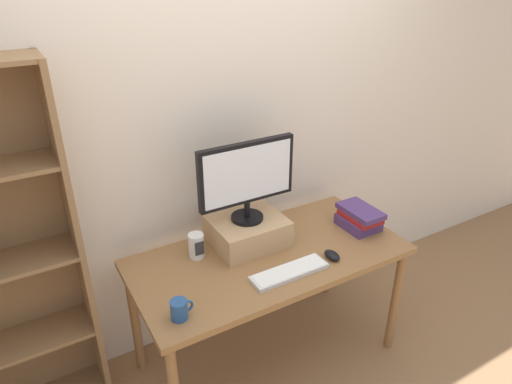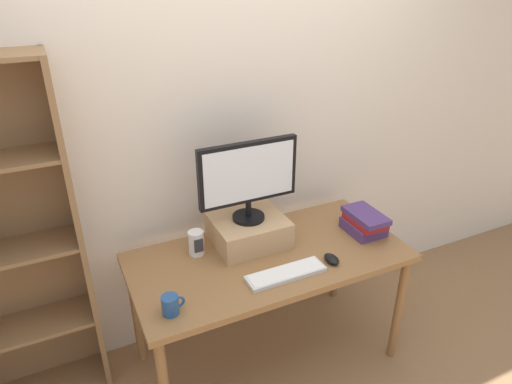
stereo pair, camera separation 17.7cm
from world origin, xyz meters
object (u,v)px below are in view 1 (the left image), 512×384
Objects in this scene: computer_monitor at (247,177)px; computer_mouse at (332,255)px; coffee_mug at (180,310)px; desk at (269,265)px; riser_box at (247,231)px; keyboard at (289,272)px; book_stack at (359,218)px; desk_speaker at (196,246)px.

computer_mouse is (0.31, -0.36, -0.39)m from computer_monitor.
coffee_mug is (-0.55, -0.38, -0.36)m from computer_monitor.
riser_box is (-0.05, 0.16, 0.15)m from desk.
computer_mouse is 0.87m from coffee_mug.
computer_mouse reaches higher than desk.
keyboard is 3.96× the size of computer_mouse.
riser_box is 3.66× the size of coffee_mug.
riser_box reaches higher than computer_mouse.
book_stack reaches higher than keyboard.
desk_speaker is (-0.95, 0.20, 0.01)m from book_stack.
keyboard is (0.04, -0.36, -0.39)m from computer_monitor.
coffee_mug reaches higher than desk.
riser_box is 0.68m from book_stack.
computer_monitor is 1.33× the size of keyboard.
computer_monitor is 2.04× the size of book_stack.
computer_monitor is 5.10× the size of coffee_mug.
desk is 0.62m from book_stack.
computer_monitor is at bearing 106.45° from desk.
coffee_mug is at bearing -145.48° from computer_monitor.
desk is 3.77× the size of riser_box.
coffee_mug is (-0.55, -0.38, -0.03)m from riser_box.
computer_mouse is 0.39× the size of book_stack.
riser_box is at bearing 163.74° from book_stack.
desk_speaker is (-0.34, 0.37, 0.06)m from keyboard.
computer_monitor is 4.01× the size of desk_speaker.
desk is 2.70× the size of computer_monitor.
desk is at bearing 87.93° from keyboard.
desk_speaker is (-0.35, 0.17, 0.14)m from desk.
desk_speaker reaches higher than coffee_mug.
computer_monitor is 0.76m from book_stack.
book_stack is (0.65, -0.19, -0.34)m from computer_monitor.
computer_monitor is (-0.05, 0.16, 0.48)m from desk.
desk_speaker is at bearing 132.17° from keyboard.
riser_box reaches higher than keyboard.
computer_mouse is 0.97× the size of coffee_mug.
riser_box is at bearing 34.62° from coffee_mug.
riser_box reaches higher than desk.
riser_box is 3.78× the size of computer_mouse.
computer_mouse is 0.72m from desk_speaker.
book_stack is (0.61, 0.17, 0.05)m from keyboard.
keyboard is (-0.01, -0.20, 0.09)m from desk.
coffee_mug is (-0.87, -0.02, 0.03)m from computer_mouse.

